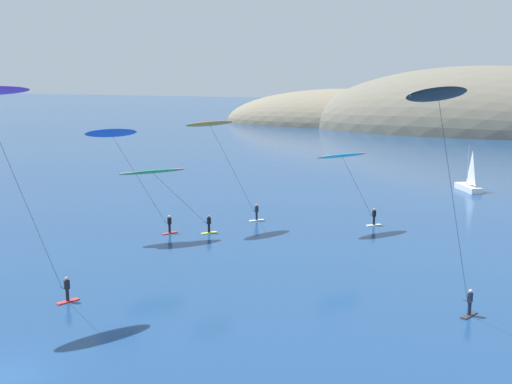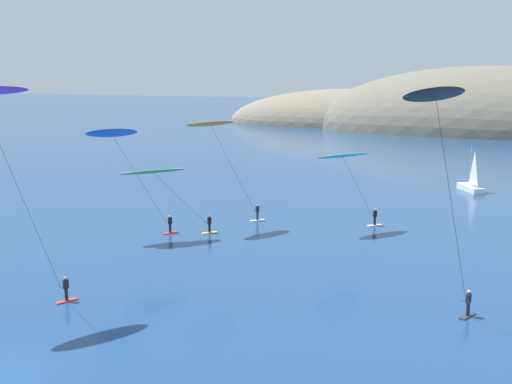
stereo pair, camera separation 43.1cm
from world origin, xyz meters
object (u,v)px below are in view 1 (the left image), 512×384
kitesurfer_black (441,113)px  sailboat_near (467,185)px  kitesurfer_cyan (345,161)px  kitesurfer_orange (214,131)px  kitesurfer_blue (117,143)px  kitesurfer_green (157,176)px

kitesurfer_black → sailboat_near: bearing=89.6°
kitesurfer_cyan → kitesurfer_orange: 12.36m
sailboat_near → kitesurfer_black: kitesurfer_black is taller
sailboat_near → kitesurfer_cyan: bearing=-112.0°
kitesurfer_black → kitesurfer_blue: bearing=154.9°
kitesurfer_blue → kitesurfer_green: bearing=10.9°
kitesurfer_blue → sailboat_near: bearing=51.0°
sailboat_near → kitesurfer_cyan: kitesurfer_cyan is taller
kitesurfer_cyan → kitesurfer_blue: kitesurfer_blue is taller
kitesurfer_orange → kitesurfer_blue: 8.92m
kitesurfer_orange → kitesurfer_blue: bearing=-137.1°
kitesurfer_orange → kitesurfer_blue: kitesurfer_orange is taller
kitesurfer_cyan → kitesurfer_green: (-14.67, -8.90, -0.85)m
kitesurfer_orange → kitesurfer_green: 7.14m
kitesurfer_black → kitesurfer_blue: kitesurfer_black is taller
kitesurfer_green → sailboat_near: bearing=54.0°
sailboat_near → kitesurfer_green: bearing=-126.0°
sailboat_near → kitesurfer_cyan: 27.92m
kitesurfer_cyan → kitesurfer_green: kitesurfer_cyan is taller
kitesurfer_cyan → kitesurfer_black: 25.39m
kitesurfer_orange → kitesurfer_cyan: bearing=16.8°
sailboat_near → kitesurfer_blue: kitesurfer_blue is taller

